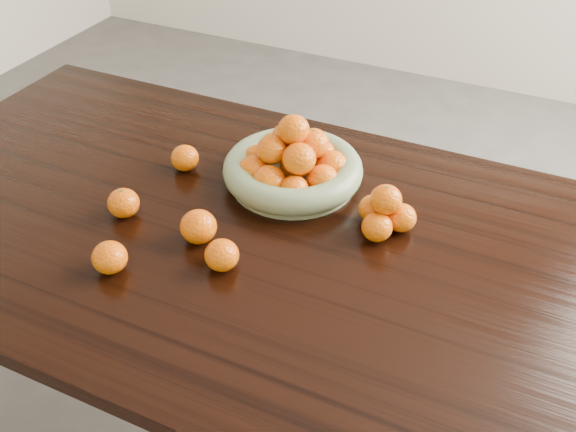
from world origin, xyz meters
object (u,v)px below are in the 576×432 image
at_px(dining_table, 276,266).
at_px(orange_pyramid, 384,213).
at_px(loose_orange_0, 124,203).
at_px(fruit_bowl, 293,166).

height_order(dining_table, orange_pyramid, orange_pyramid).
xyz_separation_m(dining_table, loose_orange_0, (-0.34, -0.08, 0.12)).
distance_m(orange_pyramid, loose_orange_0, 0.58).
height_order(dining_table, fruit_bowl, fruit_bowl).
bearing_deg(orange_pyramid, loose_orange_0, -160.07).
xyz_separation_m(dining_table, orange_pyramid, (0.20, 0.12, 0.13)).
relative_size(fruit_bowl, loose_orange_0, 4.68).
relative_size(dining_table, loose_orange_0, 28.04).
bearing_deg(orange_pyramid, fruit_bowl, 162.49).
height_order(fruit_bowl, orange_pyramid, fruit_bowl).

